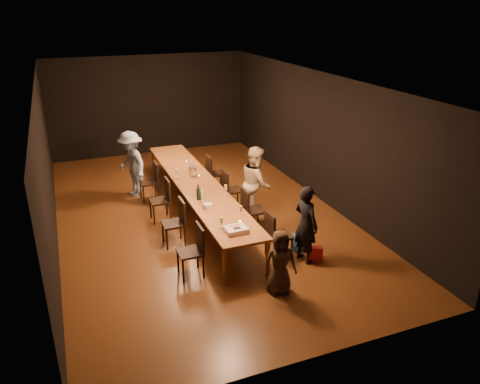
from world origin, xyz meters
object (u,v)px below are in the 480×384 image
object	(u,v)px
table	(197,185)
plate_stack	(208,206)
chair_right_0	(279,235)
woman_tan	(256,183)
chair_right_1	(254,210)
chair_left_2	(160,200)
ice_bucket	(193,171)
chair_left_0	(190,252)
champagne_bottle	(198,191)
chair_right_2	(233,190)
child	(280,262)
chair_right_3	(216,173)
woman_birthday	(306,224)
chair_left_1	(173,223)
birthday_cake	(236,230)
chair_left_3	(149,182)

from	to	relation	value
table	plate_stack	size ratio (longest dim) A/B	33.84
chair_right_0	woman_tan	distance (m)	1.83
chair_right_1	chair_left_2	bearing A→B (deg)	-125.22
chair_right_0	woman_tan	world-z (taller)	woman_tan
table	ice_bucket	xyz separation A→B (m)	(0.05, 0.50, 0.15)
chair_left_0	ice_bucket	size ratio (longest dim) A/B	4.53
chair_left_2	plate_stack	bearing A→B (deg)	-154.94
champagne_bottle	ice_bucket	bearing A→B (deg)	78.81
chair_right_2	woman_tan	distance (m)	0.78
table	chair_left_2	size ratio (longest dim) A/B	6.45
chair_left_0	ice_bucket	bearing A→B (deg)	-17.17
table	ice_bucket	bearing A→B (deg)	84.77
chair_right_1	champagne_bottle	world-z (taller)	champagne_bottle
chair_left_0	child	world-z (taller)	child
chair_right_3	woman_birthday	xyz separation A→B (m)	(0.40, -3.87, 0.27)
chair_right_0	woman_birthday	distance (m)	0.56
chair_left_1	birthday_cake	bearing A→B (deg)	-148.42
table	child	world-z (taller)	child
chair_right_2	child	bearing A→B (deg)	-7.97
woman_birthday	plate_stack	bearing A→B (deg)	33.52
woman_tan	ice_bucket	bearing A→B (deg)	60.51
chair_right_2	chair_right_1	bearing A→B (deg)	-0.00
table	chair_right_1	distance (m)	1.49
chair_right_1	birthday_cake	bearing A→B (deg)	-34.09
child	champagne_bottle	size ratio (longest dim) A/B	3.16
woman_birthday	birthday_cake	distance (m)	1.30
chair_right_1	birthday_cake	xyz separation A→B (m)	(-0.89, -1.32, 0.33)
chair_left_3	woman_tan	bearing A→B (deg)	-132.39
woman_tan	champagne_bottle	size ratio (longest dim) A/B	4.62
chair_right_0	chair_left_1	size ratio (longest dim) A/B	1.00
chair_right_3	birthday_cake	distance (m)	3.84
chair_right_2	woman_birthday	distance (m)	2.72
chair_right_2	woman_birthday	world-z (taller)	woman_birthday
chair_right_1	chair_right_3	distance (m)	2.40
chair_left_2	woman_tan	world-z (taller)	woman_tan
child	ice_bucket	bearing A→B (deg)	103.98
chair_left_3	woman_tan	size ratio (longest dim) A/B	0.57
champagne_bottle	chair_right_2	bearing A→B (deg)	39.81
chair_right_2	ice_bucket	xyz separation A→B (m)	(-0.80, 0.50, 0.39)
chair_left_0	plate_stack	bearing A→B (deg)	-32.88
chair_left_0	chair_right_0	bearing A→B (deg)	-90.00
table	chair_left_2	xyz separation A→B (m)	(-0.85, 0.00, -0.24)
chair_left_2	champagne_bottle	xyz separation A→B (m)	(0.62, -0.90, 0.46)
chair_left_2	chair_right_3	bearing A→B (deg)	-54.78
chair_right_3	chair_right_0	bearing A→B (deg)	-0.00
woman_tan	chair_left_1	bearing A→B (deg)	122.04
chair_left_2	chair_left_1	bearing A→B (deg)	-180.00
chair_right_0	chair_right_1	xyz separation A→B (m)	(0.00, 1.20, 0.00)
chair_right_1	champagne_bottle	xyz separation A→B (m)	(-1.08, 0.30, 0.46)
child	chair_left_0	bearing A→B (deg)	149.22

